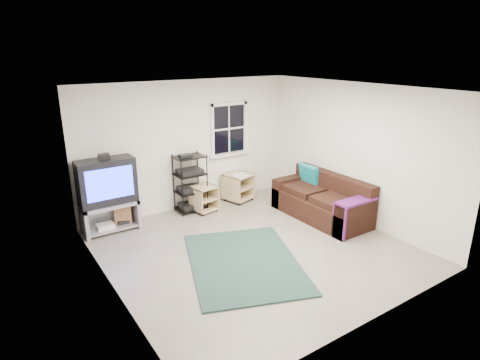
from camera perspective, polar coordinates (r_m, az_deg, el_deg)
room at (r=8.56m, az=-1.57°, el=6.81°), size 4.60×4.62×4.60m
tv_unit at (r=7.48m, az=-18.35°, el=-1.26°), size 0.98×0.49×1.44m
av_rack at (r=8.14m, az=-7.05°, el=-0.93°), size 0.60×0.43×1.19m
side_table_left at (r=8.18m, az=-5.31°, el=-2.50°), size 0.52×0.52×0.53m
side_table_right at (r=8.70m, az=-0.42°, el=-0.73°), size 0.66×0.66×0.62m
sofa at (r=7.99m, az=11.64°, el=-3.03°), size 0.89×2.00×0.91m
shag_rug at (r=6.34m, az=0.58°, el=-11.61°), size 2.30×2.66×0.03m
paper_bag at (r=7.78m, az=-16.27°, el=-4.86°), size 0.35×0.29×0.43m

